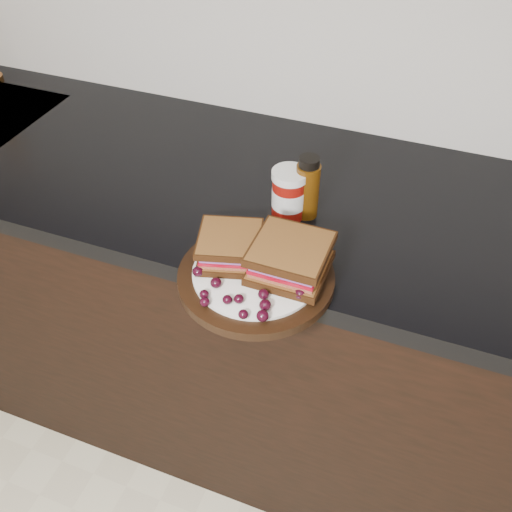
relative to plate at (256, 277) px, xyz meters
The scene contains 31 objects.
base_cabinets 0.56m from the plate, 75.72° to the left, with size 3.96×0.58×0.86m, color black.
countertop 0.29m from the plate, 75.72° to the left, with size 3.98×0.60×0.04m, color black.
plate is the anchor object (origin of this frame).
sandwich_left 0.07m from the plate, 163.00° to the left, with size 0.11×0.11×0.05m, color brown, non-canonical shape.
sandwich_right 0.07m from the plate, 21.67° to the left, with size 0.13×0.13×0.06m, color brown, non-canonical shape.
grape_0 0.10m from the plate, 153.19° to the right, with size 0.02×0.02×0.02m, color black.
grape_1 0.08m from the plate, 129.74° to the right, with size 0.02×0.02×0.02m, color black.
grape_2 0.11m from the plate, 122.78° to the right, with size 0.02×0.02×0.02m, color black.
grape_3 0.12m from the plate, 114.99° to the right, with size 0.02×0.02×0.02m, color black.
grape_4 0.09m from the plate, 100.96° to the right, with size 0.02×0.02×0.02m, color black.
grape_5 0.08m from the plate, 89.91° to the right, with size 0.02×0.02×0.02m, color black.
grape_6 0.11m from the plate, 79.81° to the right, with size 0.02×0.02×0.02m, color black.
grape_7 0.12m from the plate, 63.80° to the right, with size 0.02×0.02×0.02m, color black.
grape_8 0.10m from the plate, 59.72° to the right, with size 0.02×0.02×0.02m, color black.
grape_9 0.07m from the plate, 58.24° to the right, with size 0.02×0.02×0.02m, color black.
grape_10 0.10m from the plate, 20.14° to the right, with size 0.02×0.02×0.02m, color black.
grape_11 0.08m from the plate, 19.46° to the right, with size 0.02×0.02×0.02m, color black.
grape_12 0.09m from the plate, 12.07° to the right, with size 0.02×0.02×0.01m, color black.
grape_13 0.09m from the plate, 15.99° to the left, with size 0.02×0.02×0.02m, color black.
grape_14 0.09m from the plate, 29.32° to the left, with size 0.02×0.02×0.01m, color black.
grape_15 0.05m from the plate, 24.70° to the left, with size 0.02×0.02×0.02m, color black.
grape_16 0.08m from the plate, 140.77° to the left, with size 0.02×0.02×0.02m, color black.
grape_17 0.08m from the plate, 145.96° to the left, with size 0.02×0.02×0.02m, color black.
grape_18 0.10m from the plate, 166.82° to the left, with size 0.02×0.02×0.02m, color black.
grape_19 0.09m from the plate, behind, with size 0.02×0.02×0.02m, color black.
grape_20 0.07m from the plate, 160.08° to the right, with size 0.02×0.02×0.02m, color black.
grape_21 0.05m from the plate, 147.84° to the left, with size 0.02×0.02×0.01m, color black.
grape_22 0.08m from the plate, 161.07° to the left, with size 0.02×0.02×0.02m, color black.
grape_23 0.10m from the plate, behind, with size 0.02×0.02×0.02m, color black.
condiment_jar 0.21m from the plate, 92.10° to the left, with size 0.07×0.07×0.11m, color maroon.
oil_bottle 0.23m from the plate, 83.38° to the left, with size 0.05×0.05×0.13m, color #442506.
Camera 1 is at (0.19, 0.74, 1.62)m, focal length 40.00 mm.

